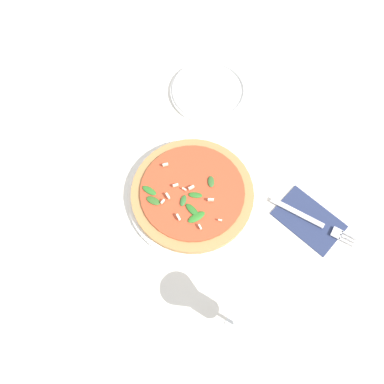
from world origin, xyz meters
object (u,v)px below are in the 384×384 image
Objects in this scene: pizza_arugula_main at (192,194)px; wine_glass at (251,324)px; side_plate_white at (209,91)px; fork at (313,221)px.

wine_glass is (0.31, -0.06, 0.10)m from pizza_arugula_main.
wine_glass reaches higher than side_plate_white.
pizza_arugula_main is 1.47× the size of side_plate_white.
pizza_arugula_main is 1.58× the size of fork.
fork is (-0.12, 0.27, -0.11)m from wine_glass.
wine_glass is at bearing -10.54° from pizza_arugula_main.
pizza_arugula_main reaches higher than side_plate_white.
pizza_arugula_main is 0.28m from fork.
fork is at bearing 2.11° from side_plate_white.
wine_glass reaches higher than pizza_arugula_main.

